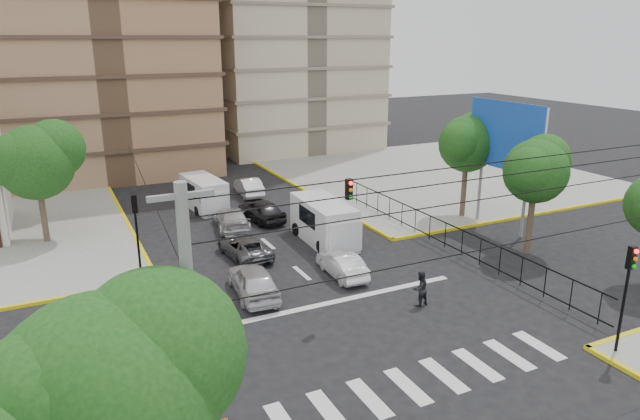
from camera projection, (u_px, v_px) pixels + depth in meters
ground at (347, 312)px, 25.94m from camera, size 160.00×160.00×0.00m
sidewalk_ne at (435, 175)px, 51.51m from camera, size 26.00×26.00×0.15m
crosswalk_stripes at (426, 380)px, 20.78m from camera, size 12.00×2.40×0.01m
stop_line at (335, 302)px, 26.97m from camera, size 13.00×0.40×0.01m
park_fence at (444, 249)px, 33.59m from camera, size 0.10×22.50×1.66m
billboard at (506, 138)px, 35.42m from camera, size 0.36×6.20×8.10m
tree_sw_near at (109, 394)px, 11.24m from camera, size 5.63×4.60×7.57m
tree_park_a at (537, 168)px, 31.71m from camera, size 4.41×3.60×6.83m
tree_park_c at (468, 141)px, 38.05m from camera, size 4.65×3.80×7.25m
tree_tudor at (37, 159)px, 33.17m from camera, size 5.39×4.40×7.43m
traffic_light_se at (627, 282)px, 21.61m from camera, size 0.28×0.22×4.40m
traffic_light_nw at (136, 223)px, 28.45m from camera, size 0.28×0.22×4.40m
traffic_light_hanging at (374, 199)px, 22.47m from camera, size 18.00×9.12×0.92m
utility_pole_sw at (194, 368)px, 13.03m from camera, size 1.40×0.28×9.00m
van_right_lane at (326, 223)px, 34.36m from camera, size 2.42×5.73×2.55m
van_left_lane at (205, 195)px, 41.11m from camera, size 2.45×5.21×2.27m
car_silver_front_left at (253, 281)px, 27.42m from camera, size 2.22×4.65×1.53m
car_white_front_right at (342, 265)px, 29.71m from camera, size 1.49×3.90×1.27m
car_grey_mid_left at (245, 247)px, 32.24m from camera, size 2.29×4.50×1.22m
car_silver_rear_left at (232, 219)px, 36.99m from camera, size 2.73×5.09×1.40m
car_darkgrey_mid_right at (261, 210)px, 38.63m from camera, size 2.43×4.64×1.51m
car_white_rear_right at (249, 186)px, 44.90m from camera, size 1.87×4.43×1.42m
pedestrian_crosswalk at (420, 289)px, 26.37m from camera, size 0.88×0.72×1.69m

